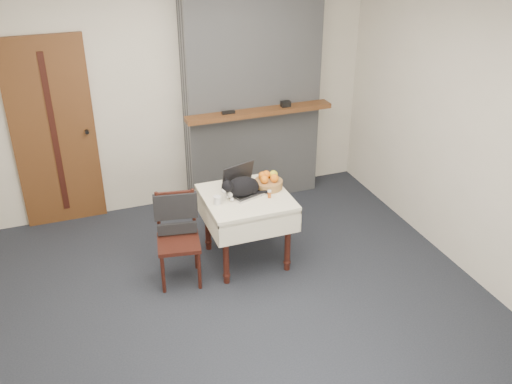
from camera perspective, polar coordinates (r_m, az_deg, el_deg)
ground at (r=5.09m, az=-2.86°, el=-10.92°), size 4.50×4.50×0.00m
room_shell at (r=4.64m, az=-5.14°, el=9.91°), size 4.52×4.01×2.61m
door at (r=6.18m, az=-19.53°, el=5.47°), size 0.82×0.10×2.00m
chimney at (r=6.30m, az=-0.39°, el=10.37°), size 1.62×0.48×2.60m
side_table at (r=5.31m, az=-0.99°, el=-1.43°), size 0.78×0.78×0.70m
laptop at (r=5.30m, az=-1.28°, el=0.66°), size 0.42×0.39×0.26m
cat at (r=5.21m, az=-1.34°, el=0.51°), size 0.46×0.24×0.22m
cream_jar at (r=5.11m, az=-3.90°, el=-0.82°), size 0.07×0.07×0.08m
pill_bottle at (r=5.21m, az=1.34°, el=-0.18°), size 0.04×0.04×0.07m
fruit_basket at (r=5.38m, az=1.24°, el=1.04°), size 0.27×0.27×0.15m
desk_clutter at (r=5.37m, az=0.96°, el=0.33°), size 0.13×0.06×0.01m
chair at (r=5.16m, az=-7.90°, el=-3.27°), size 0.44×0.43×0.85m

